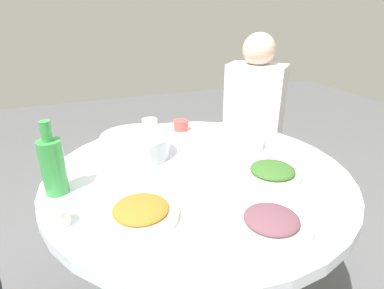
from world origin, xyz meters
name	(u,v)px	position (x,y,z in m)	size (l,w,h in m)	color
round_dining_table	(198,199)	(0.00, 0.00, 0.60)	(1.17, 1.17, 0.73)	#99999E
rice_bowl	(135,145)	(-0.20, 0.23, 0.78)	(0.29, 0.29, 0.10)	#B2B5BA
soup_bowl	(234,140)	(0.25, 0.17, 0.76)	(0.27, 0.27, 0.06)	white
dish_stirfry	(141,212)	(-0.28, -0.21, 0.75)	(0.23, 0.23, 0.05)	silver
dish_eggplant	(271,222)	(0.06, -0.40, 0.75)	(0.24, 0.24, 0.05)	silver
dish_greens	(272,172)	(0.24, -0.15, 0.75)	(0.21, 0.21, 0.05)	silver
green_bottle	(53,165)	(-0.51, 0.03, 0.84)	(0.08, 0.08, 0.26)	#338E3F
tea_cup_near	(58,217)	(-0.51, -0.16, 0.76)	(0.07, 0.07, 0.05)	silver
tea_cup_far	(181,125)	(0.09, 0.45, 0.76)	(0.08, 0.08, 0.05)	#D0453F
tea_cup_side	(150,125)	(-0.07, 0.49, 0.77)	(0.08, 0.08, 0.07)	silver
stool_for_diner_right	(248,182)	(0.63, 0.60, 0.22)	(0.37, 0.37, 0.44)	brown
diner_right	(254,107)	(0.63, 0.60, 0.76)	(0.47, 0.47, 0.76)	#2D333D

